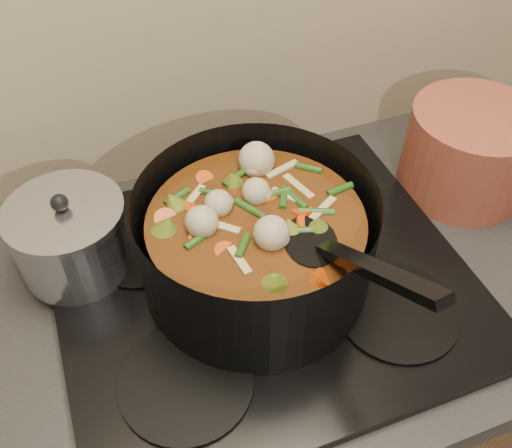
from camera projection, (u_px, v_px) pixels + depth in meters
name	position (u px, v px, depth m)	size (l,w,h in m)	color
counter	(261.00, 415.00, 1.22)	(2.64, 0.64, 0.91)	brown
stovetop	(263.00, 281.00, 0.89)	(0.62, 0.54, 0.03)	black
stockpot	(256.00, 244.00, 0.82)	(0.35, 0.46, 0.25)	black
saucepan	(71.00, 237.00, 0.86)	(0.18, 0.18, 0.14)	silver
terracotta_crock	(469.00, 151.00, 1.00)	(0.22, 0.22, 0.16)	brown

